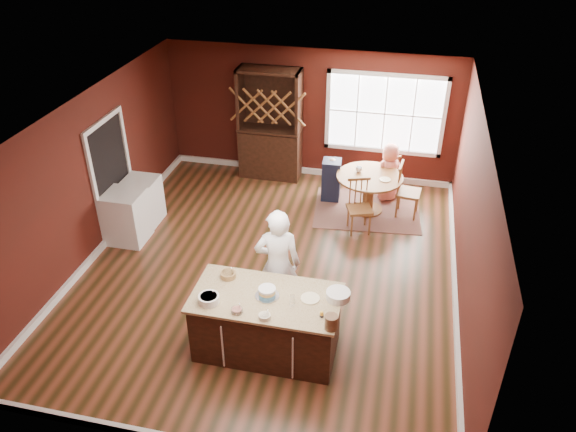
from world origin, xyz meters
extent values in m
plane|color=brown|center=(0.00, 0.00, 0.00)|extent=(7.00, 7.00, 0.00)
plane|color=white|center=(0.00, 0.00, 2.70)|extent=(7.00, 7.00, 0.00)
plane|color=#45130D|center=(0.00, 3.50, 1.35)|extent=(6.00, 0.00, 6.00)
plane|color=#45130D|center=(0.00, -3.50, 1.35)|extent=(6.00, 0.00, 6.00)
plane|color=#45130D|center=(-3.00, 0.00, 1.35)|extent=(0.00, 7.00, 7.00)
plane|color=#45130D|center=(3.00, 0.00, 1.35)|extent=(0.00, 7.00, 7.00)
cube|color=black|center=(0.42, -1.78, 0.41)|extent=(1.86, 0.94, 0.83)
cube|color=#C5B68A|center=(0.42, -1.78, 0.90)|extent=(1.94, 1.02, 0.04)
cylinder|color=brown|center=(1.39, 2.20, 0.02)|extent=(0.58, 0.58, 0.04)
cylinder|color=brown|center=(1.39, 2.20, 0.35)|extent=(0.21, 0.21, 0.67)
cylinder|color=brown|center=(1.39, 2.20, 0.73)|extent=(1.25, 1.25, 0.04)
imported|color=white|center=(0.40, -1.04, 0.89)|extent=(0.73, 0.57, 1.78)
cylinder|color=white|center=(-0.27, -2.04, 0.97)|extent=(0.27, 0.27, 0.10)
cylinder|color=olive|center=(-0.18, -1.49, 0.96)|extent=(0.21, 0.21, 0.08)
cylinder|color=silver|center=(0.14, -2.15, 0.95)|extent=(0.16, 0.16, 0.06)
cylinder|color=#F8E8CB|center=(0.50, -2.18, 0.95)|extent=(0.15, 0.15, 0.06)
cylinder|color=white|center=(0.78, -1.87, 1.00)|extent=(0.08, 0.08, 0.15)
cylinder|color=beige|center=(0.98, -1.70, 0.93)|extent=(0.25, 0.25, 0.02)
cylinder|color=white|center=(1.33, -1.61, 0.97)|extent=(0.31, 0.31, 0.11)
cylinder|color=brown|center=(1.33, -2.18, 1.02)|extent=(0.16, 0.16, 0.19)
cube|color=brown|center=(1.39, 2.20, 0.01)|extent=(2.14, 1.73, 0.01)
imported|color=#E87968|center=(1.72, 2.74, 0.59)|extent=(0.69, 0.65, 1.18)
cylinder|color=beige|center=(1.67, 2.10, 0.76)|extent=(0.21, 0.21, 0.02)
imported|color=white|center=(1.16, 2.33, 0.80)|extent=(0.13, 0.13, 0.10)
cube|color=black|center=(-0.79, 3.22, 1.16)|extent=(1.27, 0.53, 2.32)
cube|color=white|center=(-2.64, 0.28, 0.47)|extent=(0.64, 0.62, 0.93)
cube|color=white|center=(-2.64, 0.92, 0.44)|extent=(0.60, 0.58, 0.87)
camera|label=1|loc=(1.92, -7.19, 5.65)|focal=35.00mm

